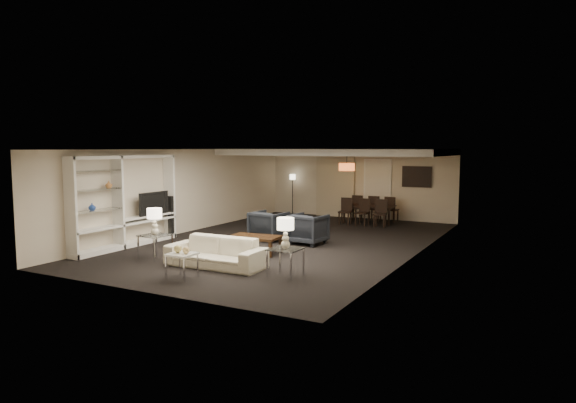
# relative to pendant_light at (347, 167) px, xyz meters

# --- Properties ---
(floor) EXTENTS (11.00, 11.00, 0.00)m
(floor) POSITION_rel_pendant_light_xyz_m (-0.30, -3.50, -1.92)
(floor) COLOR black
(floor) RESTS_ON ground
(ceiling) EXTENTS (7.00, 11.00, 0.02)m
(ceiling) POSITION_rel_pendant_light_xyz_m (-0.30, -3.50, 0.58)
(ceiling) COLOR silver
(ceiling) RESTS_ON ground
(wall_back) EXTENTS (7.00, 0.02, 2.50)m
(wall_back) POSITION_rel_pendant_light_xyz_m (-0.30, 2.00, -0.67)
(wall_back) COLOR beige
(wall_back) RESTS_ON ground
(wall_front) EXTENTS (7.00, 0.02, 2.50)m
(wall_front) POSITION_rel_pendant_light_xyz_m (-0.30, -9.00, -0.67)
(wall_front) COLOR beige
(wall_front) RESTS_ON ground
(wall_left) EXTENTS (0.02, 11.00, 2.50)m
(wall_left) POSITION_rel_pendant_light_xyz_m (-3.80, -3.50, -0.67)
(wall_left) COLOR beige
(wall_left) RESTS_ON ground
(wall_right) EXTENTS (0.02, 11.00, 2.50)m
(wall_right) POSITION_rel_pendant_light_xyz_m (3.20, -3.50, -0.67)
(wall_right) COLOR beige
(wall_right) RESTS_ON ground
(ceiling_soffit) EXTENTS (7.00, 4.00, 0.20)m
(ceiling_soffit) POSITION_rel_pendant_light_xyz_m (-0.30, 0.00, 0.48)
(ceiling_soffit) COLOR silver
(ceiling_soffit) RESTS_ON ceiling
(curtains) EXTENTS (1.50, 0.12, 2.40)m
(curtains) POSITION_rel_pendant_light_xyz_m (-1.20, 1.92, -0.72)
(curtains) COLOR beige
(curtains) RESTS_ON wall_back
(door) EXTENTS (0.90, 0.05, 2.10)m
(door) POSITION_rel_pendant_light_xyz_m (0.40, 1.97, -0.87)
(door) COLOR silver
(door) RESTS_ON wall_back
(painting) EXTENTS (0.95, 0.04, 0.65)m
(painting) POSITION_rel_pendant_light_xyz_m (1.80, 1.96, -0.37)
(painting) COLOR #142D38
(painting) RESTS_ON wall_back
(media_unit) EXTENTS (0.38, 3.40, 2.35)m
(media_unit) POSITION_rel_pendant_light_xyz_m (-3.61, -6.10, -0.74)
(media_unit) COLOR white
(media_unit) RESTS_ON wall_left
(pendant_light) EXTENTS (0.52, 0.52, 0.24)m
(pendant_light) POSITION_rel_pendant_light_xyz_m (0.00, 0.00, 0.00)
(pendant_light) COLOR #D8591E
(pendant_light) RESTS_ON ceiling_soffit
(sofa) EXTENTS (2.18, 0.89, 0.63)m
(sofa) POSITION_rel_pendant_light_xyz_m (-0.29, -6.82, -1.60)
(sofa) COLOR beige
(sofa) RESTS_ON floor
(coffee_table) EXTENTS (1.25, 0.80, 0.43)m
(coffee_table) POSITION_rel_pendant_light_xyz_m (-0.29, -5.22, -1.71)
(coffee_table) COLOR #301D0D
(coffee_table) RESTS_ON floor
(armchair_left) EXTENTS (0.93, 0.95, 0.81)m
(armchair_left) POSITION_rel_pendant_light_xyz_m (-0.89, -3.52, -1.52)
(armchair_left) COLOR black
(armchair_left) RESTS_ON floor
(armchair_right) EXTENTS (0.94, 0.96, 0.81)m
(armchair_right) POSITION_rel_pendant_light_xyz_m (0.31, -3.52, -1.52)
(armchair_right) COLOR black
(armchair_right) RESTS_ON floor
(side_table_left) EXTENTS (0.66, 0.66, 0.56)m
(side_table_left) POSITION_rel_pendant_light_xyz_m (-1.99, -6.82, -1.64)
(side_table_left) COLOR silver
(side_table_left) RESTS_ON floor
(side_table_right) EXTENTS (0.60, 0.60, 0.56)m
(side_table_right) POSITION_rel_pendant_light_xyz_m (1.41, -6.82, -1.64)
(side_table_right) COLOR silver
(side_table_right) RESTS_ON floor
(table_lamp_left) EXTENTS (0.35, 0.35, 0.62)m
(table_lamp_left) POSITION_rel_pendant_light_xyz_m (-1.99, -6.82, -1.06)
(table_lamp_left) COLOR beige
(table_lamp_left) RESTS_ON side_table_left
(table_lamp_right) EXTENTS (0.35, 0.35, 0.62)m
(table_lamp_right) POSITION_rel_pendant_light_xyz_m (1.41, -6.82, -1.06)
(table_lamp_right) COLOR #EBE3C7
(table_lamp_right) RESTS_ON side_table_right
(marble_table) EXTENTS (0.51, 0.51, 0.50)m
(marble_table) POSITION_rel_pendant_light_xyz_m (-0.29, -7.92, -1.67)
(marble_table) COLOR white
(marble_table) RESTS_ON floor
(gold_gourd_a) EXTENTS (0.16, 0.16, 0.16)m
(gold_gourd_a) POSITION_rel_pendant_light_xyz_m (-0.39, -7.92, -1.34)
(gold_gourd_a) COLOR tan
(gold_gourd_a) RESTS_ON marble_table
(gold_gourd_b) EXTENTS (0.14, 0.14, 0.14)m
(gold_gourd_b) POSITION_rel_pendant_light_xyz_m (-0.19, -7.92, -1.35)
(gold_gourd_b) COLOR #EAC57B
(gold_gourd_b) RESTS_ON marble_table
(television) EXTENTS (1.06, 0.14, 0.61)m
(television) POSITION_rel_pendant_light_xyz_m (-3.58, -5.22, -0.87)
(television) COLOR black
(television) RESTS_ON media_unit
(vase_blue) EXTENTS (0.17, 0.17, 0.18)m
(vase_blue) POSITION_rel_pendant_light_xyz_m (-3.61, -7.16, -0.77)
(vase_blue) COLOR #24449C
(vase_blue) RESTS_ON media_unit
(vase_amber) EXTENTS (0.16, 0.16, 0.17)m
(vase_amber) POSITION_rel_pendant_light_xyz_m (-3.61, -6.63, -0.27)
(vase_amber) COLOR #C37E41
(vase_amber) RESTS_ON media_unit
(floor_speaker) EXTENTS (0.14, 0.14, 1.19)m
(floor_speaker) POSITION_rel_pendant_light_xyz_m (-3.50, -4.52, -1.32)
(floor_speaker) COLOR black
(floor_speaker) RESTS_ON floor
(dining_table) EXTENTS (1.76, 1.08, 0.59)m
(dining_table) POSITION_rel_pendant_light_xyz_m (0.48, 0.85, -1.62)
(dining_table) COLOR black
(dining_table) RESTS_ON floor
(chair_nl) EXTENTS (0.44, 0.44, 0.88)m
(chair_nl) POSITION_rel_pendant_light_xyz_m (-0.12, 0.20, -1.48)
(chair_nl) COLOR black
(chair_nl) RESTS_ON floor
(chair_nm) EXTENTS (0.44, 0.44, 0.88)m
(chair_nm) POSITION_rel_pendant_light_xyz_m (0.48, 0.20, -1.48)
(chair_nm) COLOR black
(chair_nm) RESTS_ON floor
(chair_nr) EXTENTS (0.45, 0.45, 0.88)m
(chair_nr) POSITION_rel_pendant_light_xyz_m (1.08, 0.20, -1.48)
(chair_nr) COLOR black
(chair_nr) RESTS_ON floor
(chair_fl) EXTENTS (0.42, 0.42, 0.88)m
(chair_fl) POSITION_rel_pendant_light_xyz_m (-0.12, 1.50, -1.48)
(chair_fl) COLOR black
(chair_fl) RESTS_ON floor
(chair_fm) EXTENTS (0.43, 0.43, 0.88)m
(chair_fm) POSITION_rel_pendant_light_xyz_m (0.48, 1.50, -1.48)
(chair_fm) COLOR black
(chair_fm) RESTS_ON floor
(chair_fr) EXTENTS (0.45, 0.45, 0.88)m
(chair_fr) POSITION_rel_pendant_light_xyz_m (1.08, 1.50, -1.48)
(chair_fr) COLOR black
(chair_fr) RESTS_ON floor
(floor_lamp) EXTENTS (0.24, 0.24, 1.53)m
(floor_lamp) POSITION_rel_pendant_light_xyz_m (-2.87, 1.70, -1.15)
(floor_lamp) COLOR black
(floor_lamp) RESTS_ON floor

